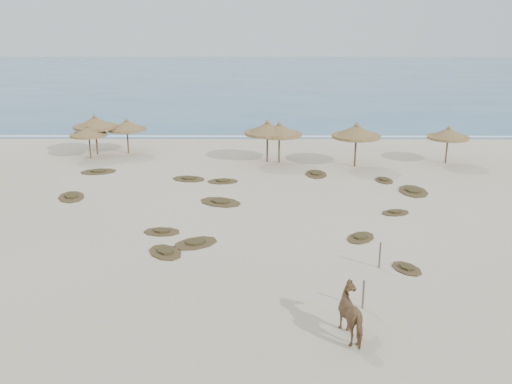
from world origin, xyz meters
TOP-DOWN VIEW (x-y plane):
  - ground at (0.00, 0.00)m, footprint 160.00×160.00m
  - ocean at (0.00, 75.00)m, footprint 200.00×100.00m
  - foam_line at (0.00, 26.00)m, footprint 70.00×0.60m
  - palapa_0 at (-10.53, 19.37)m, footprint 3.51×3.51m
  - palapa_1 at (-10.68, 18.05)m, footprint 3.12×3.12m
  - palapa_2 at (-8.18, 19.68)m, footprint 3.82×3.82m
  - palapa_3 at (2.64, 16.98)m, footprint 3.56×3.56m
  - palapa_4 at (3.50, 16.82)m, footprint 3.80×3.80m
  - palapa_5 at (8.87, 15.68)m, footprint 3.72×3.72m
  - palapa_6 at (15.64, 16.64)m, footprint 3.35×3.35m
  - horse at (5.25, -6.82)m, footprint 1.41×2.19m
  - fence_post_near at (5.90, -4.86)m, footprint 0.11×0.11m
  - fence_post_far at (7.22, -1.34)m, footprint 0.09×0.09m
  - scrub_1 at (-9.08, 8.34)m, footprint 2.17×2.68m
  - scrub_2 at (-2.78, 2.72)m, footprint 1.93×1.35m
  - scrub_3 at (-0.17, 7.42)m, footprint 3.02×2.64m
  - scrub_4 at (6.99, 1.99)m, footprint 1.97×2.13m
  - scrub_5 at (11.48, 9.62)m, footprint 1.73×2.64m
  - scrub_6 at (-9.01, 14.02)m, footprint 2.69×2.05m
  - scrub_7 at (5.91, 13.47)m, footprint 1.47×2.25m
  - scrub_9 at (-0.94, 1.25)m, footprint 2.64×2.44m
  - scrub_10 at (10.20, 11.99)m, footprint 1.26×1.80m
  - scrub_11 at (-2.21, 0.16)m, footprint 2.23×2.42m
  - scrub_12 at (8.35, -1.51)m, footprint 1.58×1.85m
  - scrub_13 at (-2.58, 12.25)m, footprint 2.49×1.94m
  - scrub_14 at (9.50, 5.66)m, footprint 1.83×1.48m
  - scrub_15 at (-0.30, 11.71)m, footprint 2.09×1.46m

SIDE VIEW (x-z plane):
  - ground at x=0.00m, z-range 0.00..0.00m
  - ocean at x=0.00m, z-range 0.00..0.01m
  - foam_line at x=0.00m, z-range 0.00..0.01m
  - scrub_2 at x=-2.78m, z-range -0.03..0.13m
  - scrub_10 at x=10.20m, z-range -0.03..0.13m
  - scrub_13 at x=-2.58m, z-range -0.03..0.13m
  - scrub_14 at x=9.50m, z-range -0.03..0.13m
  - scrub_3 at x=-0.17m, z-range -0.03..0.13m
  - scrub_4 at x=6.99m, z-range -0.03..0.13m
  - scrub_7 at x=5.91m, z-range -0.03..0.13m
  - scrub_11 at x=-2.21m, z-range -0.03..0.13m
  - scrub_15 at x=-0.30m, z-range -0.03..0.13m
  - scrub_1 at x=-9.08m, z-range -0.03..0.13m
  - scrub_5 at x=11.48m, z-range -0.03..0.13m
  - scrub_6 at x=-9.01m, z-range -0.03..0.13m
  - scrub_9 at x=-0.94m, z-range -0.03..0.13m
  - scrub_12 at x=8.35m, z-range -0.03..0.13m
  - fence_post_near at x=5.90m, z-range 0.00..1.12m
  - fence_post_far at x=7.22m, z-range 0.00..1.17m
  - horse at x=5.25m, z-range 0.00..1.70m
  - palapa_1 at x=-10.68m, z-range 0.71..3.31m
  - palapa_2 at x=-8.18m, z-range 0.76..3.52m
  - palapa_6 at x=15.64m, z-range 0.77..3.56m
  - palapa_4 at x=3.50m, z-range 0.84..3.89m
  - palapa_0 at x=-10.53m, z-range 0.86..3.98m
  - palapa_3 at x=2.64m, z-range 0.87..4.01m
  - palapa_5 at x=8.87m, z-range 0.89..4.10m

